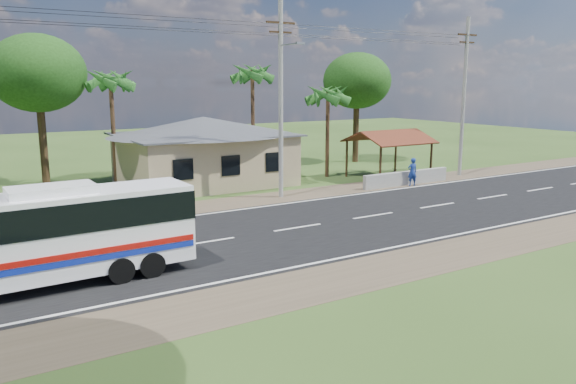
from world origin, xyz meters
name	(u,v)px	position (x,y,z in m)	size (l,w,h in m)	color
ground	(298,228)	(0.00, 0.00, 0.00)	(120.00, 120.00, 0.00)	#2C4819
road	(298,228)	(0.00, 0.00, 0.01)	(120.00, 16.00, 0.03)	black
house	(204,144)	(1.00, 13.00, 2.64)	(12.40, 10.00, 5.00)	tan
waiting_shed	(389,139)	(13.00, 8.50, 2.73)	(5.20, 4.48, 3.35)	#3B2915
concrete_barrier	(406,178)	(12.00, 5.60, 0.45)	(7.00, 0.30, 0.90)	#9E9E99
utility_poles	(276,97)	(2.67, 6.49, 5.77)	(32.80, 2.22, 11.00)	#9E9E99
palm_near	(328,95)	(9.50, 11.00, 5.71)	(2.80, 2.80, 6.70)	#47301E
palm_mid	(252,74)	(6.00, 15.50, 7.16)	(2.80, 2.80, 8.20)	#47301E
palm_far	(110,81)	(-4.00, 16.00, 6.68)	(2.80, 2.80, 7.70)	#47301E
tree_behind_house	(37,74)	(-8.00, 18.00, 7.12)	(6.00, 6.00, 9.61)	#47301E
tree_behind_shed	(357,81)	(16.00, 16.00, 6.68)	(5.60, 5.60, 9.02)	#47301E
coach_bus	(25,233)	(-11.56, -2.07, 1.90)	(10.74, 2.55, 3.32)	white
motorcycle	(388,176)	(11.42, 6.75, 0.48)	(0.63, 1.81, 0.95)	black
person	(412,172)	(12.10, 5.19, 0.91)	(0.66, 0.43, 1.82)	navy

